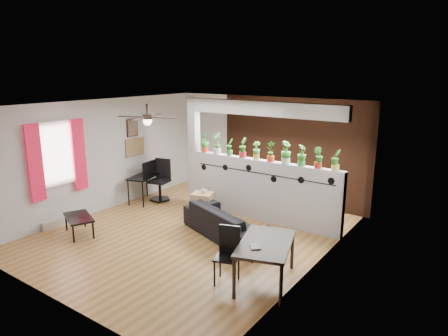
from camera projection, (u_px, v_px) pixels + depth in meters
room_shell at (190, 171)px, 7.82m from camera, size 6.30×7.10×2.90m
partition_wall at (263, 190)px, 8.71m from camera, size 3.60×0.18×1.35m
ceiling_header at (265, 109)px, 8.29m from camera, size 3.60×0.18×0.30m
pier_column at (194, 152)px, 9.63m from camera, size 0.22×0.20×2.60m
brick_panel at (293, 151)px, 9.73m from camera, size 3.90×0.05×2.60m
vine_decal at (261, 173)px, 8.54m from camera, size 3.31×0.01×0.30m
window_assembly at (57, 156)px, 8.24m from camera, size 0.09×1.30×1.55m
baseboard_heater at (64, 220)px, 8.56m from camera, size 0.08×1.00×0.18m
corkboard at (135, 147)px, 9.99m from camera, size 0.03×0.60×0.45m
framed_art at (132, 128)px, 9.84m from camera, size 0.03×0.34×0.44m
ceiling_fan at (147, 118)px, 7.78m from camera, size 1.19×1.19×0.43m
potted_plant_0 at (205, 142)px, 9.37m from camera, size 0.22×0.26×0.44m
potted_plant_1 at (217, 143)px, 9.17m from camera, size 0.32×0.29×0.48m
potted_plant_2 at (230, 146)px, 8.99m from camera, size 0.22×0.24×0.39m
potted_plant_3 at (243, 147)px, 8.79m from camera, size 0.26×0.28×0.44m
potted_plant_4 at (256, 150)px, 8.60m from camera, size 0.23×0.20×0.39m
potted_plant_5 at (271, 150)px, 8.40m from camera, size 0.29×0.27×0.44m
potted_plant_6 at (286, 152)px, 8.20m from camera, size 0.25×0.29×0.47m
potted_plant_7 at (302, 155)px, 8.01m from camera, size 0.20×0.24×0.43m
potted_plant_8 at (318, 157)px, 7.81m from camera, size 0.21×0.17×0.42m
potted_plant_9 at (336, 159)px, 7.62m from camera, size 0.27×0.28×0.43m
sofa at (227, 222)px, 7.92m from camera, size 2.13×1.41×0.58m
cube_shelf at (203, 204)px, 9.03m from camera, size 0.55×0.52×0.54m
cup at (204, 191)px, 8.93m from camera, size 0.16×0.16×0.11m
computer_desk at (144, 178)px, 9.96m from camera, size 0.71×1.03×0.68m
monitor at (148, 171)px, 10.04m from camera, size 0.35×0.11×0.19m
office_chair at (161, 183)px, 10.10m from camera, size 0.54×0.54×1.04m
dining_table at (266, 246)px, 6.10m from camera, size 1.10×1.42×0.68m
book at (250, 247)px, 5.90m from camera, size 0.25×0.26×0.02m
folding_chair at (228, 249)px, 6.18m from camera, size 0.46×0.46×0.89m
coffee_table at (79, 218)px, 7.99m from camera, size 0.93×0.74×0.38m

